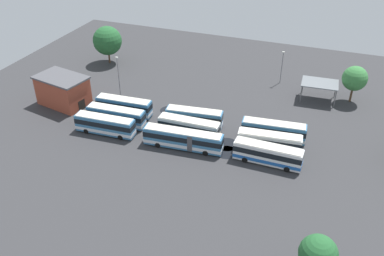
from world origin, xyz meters
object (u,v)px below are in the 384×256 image
object	(u,v)px
bus_row0_slot1	(269,142)
bus_row1_slot0	(194,117)
bus_row0_slot0	(274,131)
bus_row2_slot2	(105,125)
bus_row2_slot0	(124,106)
maintenance_shelter	(320,84)
tree_west_edge	(355,78)
bus_row1_slot1	(189,127)
lamp_post_mid_lot	(282,66)
bus_row1_slot2	(183,139)
lamp_post_near_entrance	(119,76)
tree_south_edge	(318,254)
bus_row2_slot1	(116,116)
bus_row0_slot2	(268,154)
depot_building	(63,90)
tree_north_edge	(107,41)

from	to	relation	value
bus_row0_slot1	bus_row1_slot0	size ratio (longest dim) A/B	1.02
bus_row0_slot0	bus_row1_slot0	distance (m)	15.13
bus_row1_slot0	bus_row2_slot2	distance (m)	16.78
bus_row2_slot0	maintenance_shelter	distance (m)	41.03
maintenance_shelter	bus_row2_slot2	bearing A→B (deg)	37.89
bus_row0_slot1	tree_west_edge	bearing A→B (deg)	-117.23
bus_row1_slot1	lamp_post_mid_lot	xyz separation A→B (m)	(-11.64, -28.44, 2.34)
maintenance_shelter	bus_row1_slot2	bearing A→B (deg)	53.16
lamp_post_near_entrance	tree_west_edge	size ratio (longest dim) A/B	1.19
bus_row2_slot2	tree_south_edge	size ratio (longest dim) A/B	1.51
bus_row0_slot1	bus_row2_slot1	world-z (taller)	same
bus_row0_slot2	depot_building	distance (m)	44.61
bus_row1_slot2	bus_row2_slot0	world-z (taller)	same
bus_row1_slot0	depot_building	distance (m)	28.65
bus_row2_slot2	depot_building	world-z (taller)	depot_building
depot_building	tree_west_edge	world-z (taller)	tree_west_edge
tree_north_edge	maintenance_shelter	bearing A→B (deg)	178.00
bus_row2_slot0	bus_row2_slot2	size ratio (longest dim) A/B	0.99
bus_row0_slot0	bus_row0_slot2	distance (m)	7.55
bus_row1_slot1	tree_west_edge	bearing A→B (deg)	-137.83
bus_row1_slot2	tree_west_edge	bearing A→B (deg)	-133.09
bus_row0_slot0	tree_north_edge	xyz separation A→B (m)	(45.98, -20.48, 3.95)
bus_row1_slot2	tree_north_edge	world-z (taller)	tree_north_edge
bus_row2_slot2	lamp_post_near_entrance	world-z (taller)	lamp_post_near_entrance
depot_building	lamp_post_near_entrance	bearing A→B (deg)	-146.96
bus_row0_slot2	bus_row1_slot1	xyz separation A→B (m)	(15.31, -3.17, -0.00)
lamp_post_mid_lot	tree_west_edge	size ratio (longest dim) A/B	0.96
bus_row2_slot2	bus_row1_slot0	bearing A→B (deg)	-150.16
bus_row1_slot1	tree_south_edge	size ratio (longest dim) A/B	1.50
bus_row0_slot0	tree_south_edge	distance (m)	31.67
bus_row1_slot0	tree_west_edge	size ratio (longest dim) A/B	1.39
bus_row0_slot2	maintenance_shelter	distance (m)	26.82
bus_row0_slot1	tree_north_edge	size ratio (longest dim) A/B	1.19
bus_row2_slot0	lamp_post_mid_lot	size ratio (longest dim) A/B	1.50
bus_row2_slot2	tree_south_edge	world-z (taller)	tree_south_edge
bus_row2_slot0	tree_west_edge	xyz separation A→B (m)	(-42.29, -21.80, 3.48)
maintenance_shelter	tree_west_edge	size ratio (longest dim) A/B	0.97
bus_row2_slot2	bus_row0_slot1	bearing A→B (deg)	-170.16
bus_row1_slot0	tree_north_edge	world-z (taller)	tree_north_edge
bus_row1_slot1	bus_row2_slot0	size ratio (longest dim) A/B	1.00
depot_building	maintenance_shelter	world-z (taller)	depot_building
bus_row2_slot1	bus_row2_slot2	distance (m)	3.62
bus_row1_slot0	bus_row1_slot2	distance (m)	7.69
bus_row0_slot0	bus_row0_slot2	size ratio (longest dim) A/B	1.02
maintenance_shelter	tree_south_edge	xyz separation A→B (m)	(-4.73, 48.30, 1.58)
bus_row0_slot0	lamp_post_mid_lot	bearing A→B (deg)	-82.59
bus_row1_slot2	bus_row0_slot2	bearing A→B (deg)	-176.97
depot_building	bus_row1_slot1	bearing A→B (deg)	175.17
bus_row1_slot0	lamp_post_mid_lot	world-z (taller)	lamp_post_mid_lot
bus_row2_slot1	tree_north_edge	xyz separation A→B (m)	(16.61, -25.89, 3.95)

